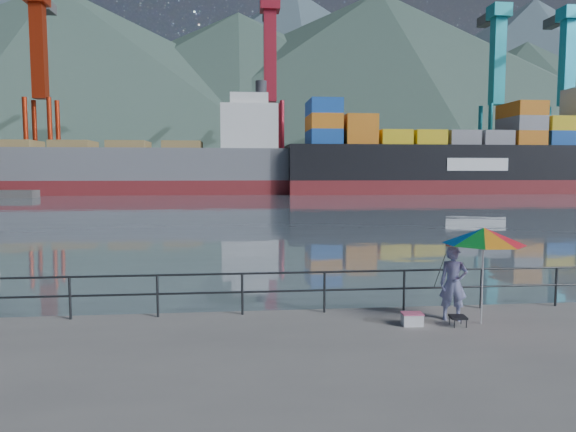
% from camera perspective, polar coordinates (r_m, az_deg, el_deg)
% --- Properties ---
extents(ground, '(24.00, 11.00, 0.50)m').
position_cam_1_polar(ground, '(7.96, 3.20, -22.70)').
color(ground, slate).
rests_on(ground, ground).
extents(harbor_water, '(500.00, 280.00, 0.00)m').
position_cam_1_polar(harbor_water, '(140.51, -5.22, 3.59)').
color(harbor_water, slate).
rests_on(harbor_water, ground).
extents(far_dock, '(200.00, 40.00, 0.40)m').
position_cam_1_polar(far_dock, '(104.11, 0.46, 3.12)').
color(far_dock, '#514F4C').
rests_on(far_dock, ground).
extents(guardrail, '(22.00, 0.06, 1.03)m').
position_cam_1_polar(guardrail, '(12.56, -0.48, -8.48)').
color(guardrail, '#2D3033').
rests_on(guardrail, ground).
extents(mountains, '(600.00, 332.80, 80.00)m').
position_cam_1_polar(mountains, '(224.14, 4.78, 13.23)').
color(mountains, '#385147').
rests_on(mountains, ground).
extents(port_cranes, '(116.00, 28.00, 38.40)m').
position_cam_1_polar(port_cranes, '(100.55, 13.30, 12.05)').
color(port_cranes, '#B4280E').
rests_on(port_cranes, ground).
extents(container_stacks, '(58.00, 8.40, 7.80)m').
position_cam_1_polar(container_stacks, '(108.74, 10.91, 4.68)').
color(container_stacks, orange).
rests_on(container_stacks, ground).
extents(fisherman, '(0.71, 0.56, 1.72)m').
position_cam_1_polar(fisherman, '(12.55, 17.89, -7.15)').
color(fisherman, navy).
rests_on(fisherman, ground).
extents(beach_umbrella, '(2.37, 2.37, 2.19)m').
position_cam_1_polar(beach_umbrella, '(12.27, 20.93, -2.08)').
color(beach_umbrella, white).
rests_on(beach_umbrella, ground).
extents(folding_stool, '(0.39, 0.39, 0.23)m').
position_cam_1_polar(folding_stool, '(12.28, 18.35, -10.98)').
color(folding_stool, black).
rests_on(folding_stool, ground).
extents(cooler_bag, '(0.46, 0.32, 0.26)m').
position_cam_1_polar(cooler_bag, '(12.05, 13.63, -11.14)').
color(cooler_bag, silver).
rests_on(cooler_bag, ground).
extents(fishing_rod, '(0.41, 1.63, 1.18)m').
position_cam_1_polar(fishing_rod, '(13.84, 16.38, -9.64)').
color(fishing_rod, black).
rests_on(fishing_rod, ground).
extents(bulk_carrier, '(53.97, 9.34, 14.50)m').
position_cam_1_polar(bulk_carrier, '(85.70, -14.64, 5.28)').
color(bulk_carrier, maroon).
rests_on(bulk_carrier, ground).
extents(container_ship, '(59.54, 9.92, 18.10)m').
position_cam_1_polar(container_ship, '(91.83, 19.91, 6.21)').
color(container_ship, maroon).
rests_on(container_ship, ground).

